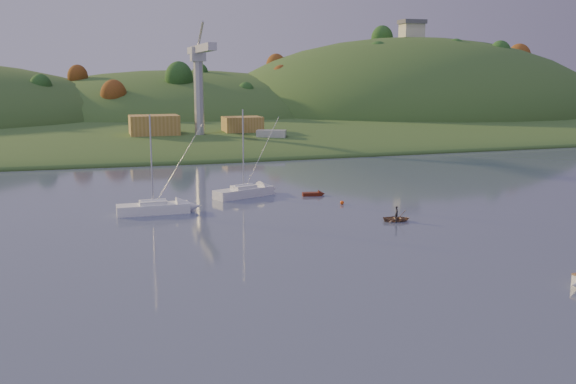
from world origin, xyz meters
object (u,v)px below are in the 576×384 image
object	(u,v)px
sailboat_near	(153,207)
canoe	(397,218)
sailboat_far	(244,191)
red_tender	(316,194)

from	to	relation	value
sailboat_near	canoe	bearing A→B (deg)	-25.34
sailboat_far	red_tender	distance (m)	10.00
sailboat_near	canoe	distance (m)	28.77
sailboat_near	red_tender	xyz separation A→B (m)	(22.60, 5.16, -0.54)
red_tender	canoe	bearing A→B (deg)	-69.73
sailboat_far	red_tender	world-z (taller)	sailboat_far
sailboat_near	canoe	world-z (taller)	sailboat_near
sailboat_near	canoe	size ratio (longest dim) A/B	3.92
sailboat_near	red_tender	size ratio (longest dim) A/B	3.61
canoe	red_tender	size ratio (longest dim) A/B	0.92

